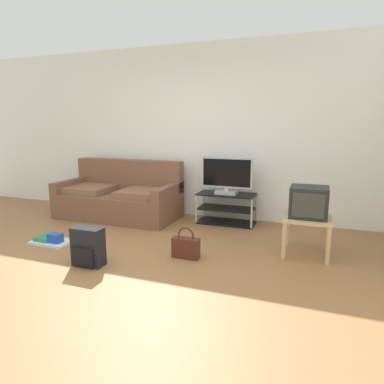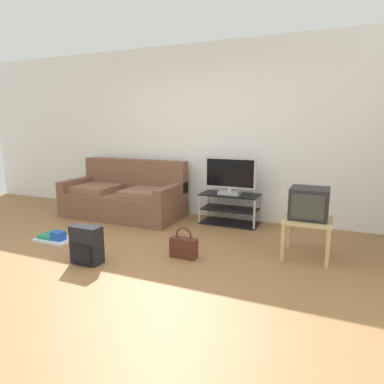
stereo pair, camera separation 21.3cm
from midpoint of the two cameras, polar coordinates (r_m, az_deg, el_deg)
ground_plane at (r=3.69m, az=-15.17°, el=-12.77°), size 9.00×9.80×0.02m
wall_back at (r=5.55m, az=-0.96°, el=9.98°), size 9.00×0.10×2.70m
couch at (r=5.64m, az=-13.03°, el=-0.88°), size 1.90×0.93×0.90m
tv_stand at (r=5.15m, az=4.62°, el=-2.76°), size 0.87×0.42×0.46m
flat_tv at (r=5.03m, az=4.64°, el=2.71°), size 0.77×0.22×0.55m
side_table at (r=4.05m, az=17.36°, el=-4.99°), size 0.52×0.52×0.44m
crt_tv at (r=4.01m, az=17.58°, el=-1.60°), size 0.41×0.39×0.35m
backpack at (r=3.81m, az=-18.61°, el=-8.76°), size 0.33×0.24×0.41m
handbag at (r=3.84m, az=-2.65°, el=-9.21°), size 0.30×0.12×0.36m
floor_tray at (r=4.72m, az=-23.68°, el=-7.35°), size 0.50×0.33×0.14m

